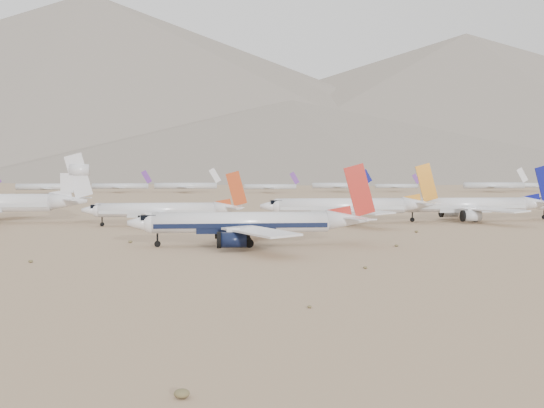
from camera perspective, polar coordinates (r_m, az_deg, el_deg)
The scene contains 9 objects.
ground at distance 135.15m, azimuth 0.57°, elevation -3.80°, with size 7000.00×7000.00×0.00m, color #947556.
main_airliner at distance 140.31m, azimuth -1.73°, elevation -1.62°, with size 48.45×47.32×17.10m.
row2_navy_widebody at distance 214.43m, azimuth 16.51°, elevation -0.12°, with size 48.20×47.13×17.15m.
row2_gold_tail at distance 198.33m, azimuth 6.44°, elevation -0.22°, with size 49.46×48.37×17.61m.
row2_orange_tail at distance 191.51m, azimuth -9.02°, elevation -0.54°, with size 43.01×42.08×15.34m.
distant_storage_row at distance 453.28m, azimuth -1.14°, elevation 1.53°, with size 581.91×60.98×14.76m.
mountain_range at distance 1791.89m, azimuth -3.25°, elevation 8.58°, with size 7354.00×3024.00×470.00m.
foothills at distance 1348.13m, azimuth 17.81°, elevation 5.03°, with size 4637.50×1395.00×155.00m.
desert_scrub at distance 110.99m, azimuth -13.77°, elevation -5.22°, with size 206.06×121.67×0.63m.
Camera 1 is at (-15.30, -133.32, 15.99)m, focal length 45.00 mm.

